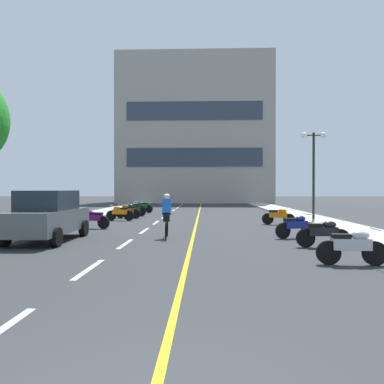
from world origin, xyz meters
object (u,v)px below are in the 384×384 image
Objects in this scene: motorcycle_8 at (133,209)px; motorcycle_3 at (296,226)px; motorcycle_5 at (279,216)px; motorcycle_6 at (120,213)px; parked_car_near at (48,216)px; motorcycle_10 at (142,207)px; cyclist_rider at (167,215)px; motorcycle_7 at (128,211)px; street_lamp_mid at (314,155)px; motorcycle_2 at (323,233)px; motorcycle_9 at (135,208)px; motorcycle_4 at (93,219)px; motorcycle_1 at (352,246)px.

motorcycle_3 is at bearing -52.64° from motorcycle_8.
motorcycle_5 and motorcycle_6 have the same top height.
parked_car_near is 2.50× the size of motorcycle_10.
parked_car_near reaches higher than cyclist_rider.
motorcycle_5 and motorcycle_7 have the same top height.
street_lamp_mid is at bearing 1.08° from motorcycle_6.
motorcycle_3 and motorcycle_8 have the same top height.
motorcycle_2 and motorcycle_8 have the same top height.
parked_car_near is 2.54× the size of motorcycle_7.
cyclist_rider is (3.70, -13.09, 0.41)m from motorcycle_9.
motorcycle_6 is 5.40m from motorcycle_9.
motorcycle_3 is at bearing -110.45° from street_lamp_mid.
cyclist_rider is (3.56, -7.70, 0.41)m from motorcycle_6.
parked_car_near is at bearing -92.02° from motorcycle_9.
street_lamp_mid is at bearing 21.67° from motorcycle_4.
cyclist_rider reaches higher than motorcycle_6.
motorcycle_5 is at bearing 45.39° from cyclist_rider.
motorcycle_8 is at bearing 123.29° from motorcycle_2.
motorcycle_4 is 5.06m from cyclist_rider.
motorcycle_10 is at bearing 147.87° from street_lamp_mid.
motorcycle_8 is at bearing 164.39° from street_lamp_mid.
motorcycle_8 is (-11.24, 3.14, -3.37)m from street_lamp_mid.
motorcycle_3 is at bearing -60.58° from motorcycle_10.
motorcycle_6 is at bearing 86.50° from motorcycle_4.
motorcycle_5 is at bearing -40.62° from motorcycle_9.
motorcycle_7 is 1.67m from motorcycle_8.
motorcycle_5 is 0.99× the size of motorcycle_7.
motorcycle_3 is at bearing -56.37° from motorcycle_9.
motorcycle_4 is 1.01× the size of motorcycle_5.
motorcycle_1 is at bearing -61.97° from motorcycle_8.
motorcycle_5 is 9.16m from motorcycle_6.
parked_car_near is at bearing -93.71° from motorcycle_8.
motorcycle_6 is (0.64, 8.62, -0.44)m from parked_car_near.
motorcycle_4 is 1.00× the size of motorcycle_7.
motorcycle_3 is at bearing -47.93° from motorcycle_7.
motorcycle_5 is at bearing 12.90° from motorcycle_4.
parked_car_near is 2.57× the size of motorcycle_3.
motorcycle_4 is at bearing 85.00° from parked_car_near.
motorcycle_5 is (-2.53, -2.54, -3.37)m from street_lamp_mid.
motorcycle_4 is (-9.07, 5.42, 0.00)m from motorcycle_2.
motorcycle_2 is at bearing -104.41° from street_lamp_mid.
motorcycle_9 is (-9.00, 7.72, 0.00)m from motorcycle_5.
motorcycle_7 is at bearing 86.33° from motorcycle_4.
motorcycle_2 is 1.01× the size of motorcycle_10.
parked_car_near is at bearing -94.23° from motorcycle_6.
motorcycle_10 is (-8.54, 19.90, 0.00)m from motorcycle_1.
motorcycle_8 is 2.06m from motorcycle_9.
motorcycle_1 is 18.07m from motorcycle_8.
motorcycle_3 is 0.99× the size of motorcycle_4.
motorcycle_7 is at bearing 155.32° from motorcycle_5.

